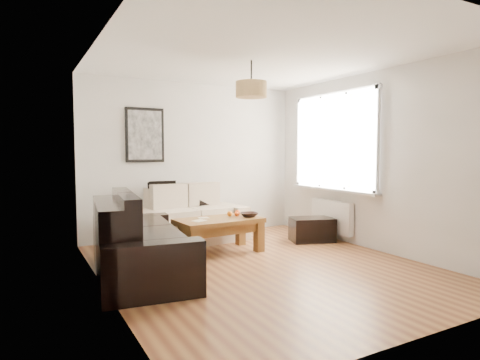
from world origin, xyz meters
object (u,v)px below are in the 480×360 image
sofa_leather (141,238)px  coffee_table (219,235)px  loveseat_cream (191,215)px  ottoman (312,229)px

sofa_leather → coffee_table: size_ratio=1.69×
loveseat_cream → coffee_table: loveseat_cream is taller
coffee_table → loveseat_cream: bearing=95.0°
sofa_leather → ottoman: (2.88, 0.44, -0.25)m
loveseat_cream → sofa_leather: sofa_leather is taller
loveseat_cream → sofa_leather: (-1.18, -1.38, 0.01)m
coffee_table → ottoman: (1.62, -0.06, -0.05)m
sofa_leather → coffee_table: bearing=-60.9°
ottoman → coffee_table: bearing=177.7°
sofa_leather → loveseat_cream: bearing=-33.3°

